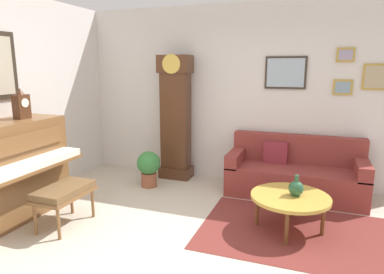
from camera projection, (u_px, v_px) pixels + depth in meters
The scene contains 11 objects.
ground_plane at pixel (182, 252), 3.48m from camera, with size 6.40×6.00×0.10m, color beige.
wall_back at pixel (238, 94), 5.39m from camera, with size 5.30×0.13×2.80m.
area_rug at pixel (295, 232), 3.79m from camera, with size 2.10×1.50×0.01m, color maroon.
piano at pixel (8, 171), 4.05m from camera, with size 0.87×1.44×1.20m.
piano_bench at pixel (64, 193), 3.89m from camera, with size 0.42×0.70×0.48m.
grandfather_clock at pixel (176, 121), 5.53m from camera, with size 0.52×0.34×2.03m.
couch at pixel (295, 173), 4.90m from camera, with size 1.90×0.80×0.84m.
coffee_table at pixel (290, 198), 3.78m from camera, with size 0.88×0.88×0.42m.
mantel_clock at pixel (21, 105), 4.16m from camera, with size 0.13×0.18×0.38m.
green_jug at pixel (296, 188), 3.76m from camera, with size 0.17×0.17×0.24m.
potted_plant at pixel (149, 166), 5.21m from camera, with size 0.36×0.36×0.56m.
Camera 1 is at (1.18, -2.94, 1.83)m, focal length 31.48 mm.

